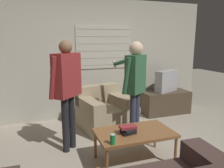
{
  "coord_description": "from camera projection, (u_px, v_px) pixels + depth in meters",
  "views": [
    {
      "loc": [
        -1.21,
        -2.61,
        1.68
      ],
      "look_at": [
        -0.1,
        0.59,
        1.0
      ],
      "focal_mm": 35.0,
      "sensor_mm": 36.0,
      "label": 1
    }
  ],
  "objects": [
    {
      "name": "ground_plane",
      "position": [
        132.0,
        159.0,
        3.14
      ],
      "size": [
        16.0,
        16.0,
        0.0
      ],
      "primitive_type": "plane",
      "color": "#B2A893"
    },
    {
      "name": "armchair_beige",
      "position": [
        104.0,
        111.0,
        4.23
      ],
      "size": [
        1.04,
        1.0,
        0.8
      ],
      "rotation": [
        0.0,
        0.0,
        3.34
      ],
      "color": "tan",
      "rests_on": "ground_plane"
    },
    {
      "name": "floor_fan",
      "position": [
        135.0,
        113.0,
        4.65
      ],
      "size": [
        0.27,
        0.2,
        0.34
      ],
      "color": "#A8A8AD",
      "rests_on": "ground_plane"
    },
    {
      "name": "person_right_standing",
      "position": [
        135.0,
        79.0,
        3.58
      ],
      "size": [
        0.47,
        0.8,
        1.66
      ],
      "rotation": [
        0.0,
        0.0,
        0.61
      ],
      "color": "#33384C",
      "rests_on": "ground_plane"
    },
    {
      "name": "soda_can",
      "position": [
        113.0,
        139.0,
        2.63
      ],
      "size": [
        0.07,
        0.07,
        0.13
      ],
      "color": "#238E47",
      "rests_on": "coffee_table"
    },
    {
      "name": "tv",
      "position": [
        166.0,
        81.0,
        5.0
      ],
      "size": [
        0.63,
        0.42,
        0.49
      ],
      "rotation": [
        0.0,
        0.0,
        3.54
      ],
      "color": "#B2B2B7",
      "rests_on": "tv_stand"
    },
    {
      "name": "tv_stand",
      "position": [
        165.0,
        102.0,
        5.09
      ],
      "size": [
        1.1,
        0.49,
        0.52
      ],
      "color": "#4C3D2D",
      "rests_on": "ground_plane"
    },
    {
      "name": "wall_back",
      "position": [
        95.0,
        59.0,
        4.77
      ],
      "size": [
        5.2,
        0.08,
        2.55
      ],
      "color": "#BCB7A8",
      "rests_on": "ground_plane"
    },
    {
      "name": "person_left_standing",
      "position": [
        66.0,
        82.0,
        3.23
      ],
      "size": [
        0.52,
        0.81,
        1.68
      ],
      "rotation": [
        0.0,
        0.0,
        0.77
      ],
      "color": "black",
      "rests_on": "ground_plane"
    },
    {
      "name": "coffee_table",
      "position": [
        135.0,
        134.0,
        3.01
      ],
      "size": [
        1.06,
        0.62,
        0.45
      ],
      "color": "brown",
      "rests_on": "ground_plane"
    },
    {
      "name": "book_stack",
      "position": [
        128.0,
        130.0,
        2.93
      ],
      "size": [
        0.22,
        0.2,
        0.11
      ],
      "color": "black",
      "rests_on": "coffee_table"
    },
    {
      "name": "spare_remote",
      "position": [
        132.0,
        130.0,
        3.02
      ],
      "size": [
        0.05,
        0.13,
        0.02
      ],
      "rotation": [
        0.0,
        0.0,
        -0.08
      ],
      "color": "white",
      "rests_on": "coffee_table"
    }
  ]
}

